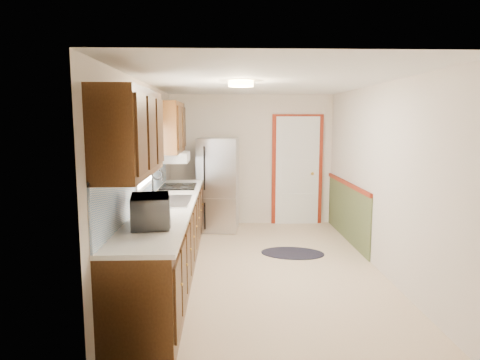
{
  "coord_description": "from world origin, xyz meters",
  "views": [
    {
      "loc": [
        -0.5,
        -5.39,
        1.93
      ],
      "look_at": [
        -0.3,
        0.19,
        1.15
      ],
      "focal_mm": 32.0,
      "sensor_mm": 36.0,
      "label": 1
    }
  ],
  "objects": [
    {
      "name": "back_wall_trim",
      "position": [
        0.99,
        2.21,
        0.89
      ],
      "size": [
        1.12,
        2.3,
        2.08
      ],
      "color": "maroon",
      "rests_on": "ground"
    },
    {
      "name": "ceiling_fixture",
      "position": [
        -0.3,
        -0.2,
        2.36
      ],
      "size": [
        0.3,
        0.3,
        0.06
      ],
      "primitive_type": "cylinder",
      "color": "#FFD88C",
      "rests_on": "room_shell"
    },
    {
      "name": "room_shell",
      "position": [
        0.0,
        0.0,
        1.2
      ],
      "size": [
        3.2,
        5.2,
        2.52
      ],
      "color": "beige",
      "rests_on": "ground"
    },
    {
      "name": "rug",
      "position": [
        0.49,
        0.61,
        0.01
      ],
      "size": [
        1.01,
        0.75,
        0.01
      ],
      "primitive_type": "ellipsoid",
      "rotation": [
        0.0,
        0.0,
        -0.19
      ],
      "color": "black",
      "rests_on": "ground"
    },
    {
      "name": "microwave",
      "position": [
        -1.2,
        -1.41,
        1.12
      ],
      "size": [
        0.38,
        0.57,
        0.36
      ],
      "primitive_type": "imported",
      "rotation": [
        0.0,
        0.0,
        1.74
      ],
      "color": "white",
      "rests_on": "kitchen_run"
    },
    {
      "name": "refrigerator",
      "position": [
        -0.61,
        2.05,
        0.81
      ],
      "size": [
        0.75,
        0.72,
        1.63
      ],
      "rotation": [
        0.0,
        0.0,
        -0.11
      ],
      "color": "#B7B7BC",
      "rests_on": "ground"
    },
    {
      "name": "kitchen_run",
      "position": [
        -1.24,
        -0.29,
        0.81
      ],
      "size": [
        0.63,
        4.0,
        2.2
      ],
      "color": "#3B210D",
      "rests_on": "ground"
    },
    {
      "name": "cooktop",
      "position": [
        -1.19,
        0.95,
        0.95
      ],
      "size": [
        0.51,
        0.61,
        0.02
      ],
      "primitive_type": "cube",
      "color": "black",
      "rests_on": "kitchen_run"
    }
  ]
}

